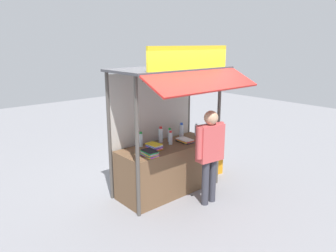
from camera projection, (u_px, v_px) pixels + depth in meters
ground_plane at (168, 190)px, 5.80m from camera, size 20.00×20.00×0.00m
stall_counter at (168, 168)px, 5.69m from camera, size 1.83×0.72×0.86m
stall_structure at (165, 107)px, 5.45m from camera, size 2.03×1.52×2.56m
water_bottle_front_right at (196, 130)px, 6.14m from camera, size 0.07×0.07×0.24m
water_bottle_front_left at (161, 135)px, 5.72m from camera, size 0.08×0.08×0.29m
water_bottle_mid_right at (182, 131)px, 6.00m from camera, size 0.08×0.08×0.29m
water_bottle_far_left at (171, 138)px, 5.61m from camera, size 0.07×0.07×0.25m
water_bottle_far_right at (170, 135)px, 5.76m from camera, size 0.07×0.07×0.25m
water_bottle_mid_left at (141, 140)px, 5.50m from camera, size 0.07×0.07×0.26m
magazine_stack_center at (185, 140)px, 5.76m from camera, size 0.22×0.32×0.06m
magazine_stack_back_right at (207, 138)px, 5.92m from camera, size 0.25×0.31×0.04m
magazine_stack_back_left at (150, 153)px, 5.04m from camera, size 0.20×0.28×0.09m
magazine_stack_right at (154, 146)px, 5.38m from camera, size 0.20×0.28×0.09m
banana_bunch_inner_right at (187, 89)px, 4.98m from camera, size 0.12×0.12×0.26m
banana_bunch_inner_left at (172, 90)px, 4.77m from camera, size 0.10×0.10×0.24m
banana_bunch_leftmost at (213, 86)px, 5.37m from camera, size 0.12×0.12×0.27m
vendor_person at (210, 149)px, 5.12m from camera, size 0.60×0.25×1.58m
plastic_crate at (208, 165)px, 6.59m from camera, size 0.49×0.49×0.30m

